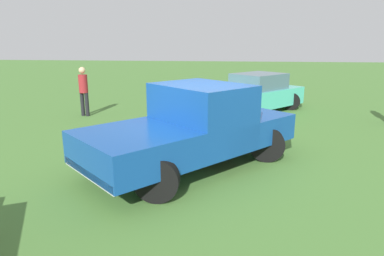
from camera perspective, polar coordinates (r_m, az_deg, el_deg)
ground_plane at (r=7.83m, az=1.58°, el=-5.90°), size 80.00×80.00×0.00m
pickup_truck at (r=7.38m, az=0.74°, el=0.55°), size 4.76×4.95×1.83m
sedan_near at (r=13.60m, az=10.69°, el=5.66°), size 4.17×4.34×1.49m
person_bystander at (r=13.13m, az=-17.86°, el=6.38°), size 0.38×0.38×1.81m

